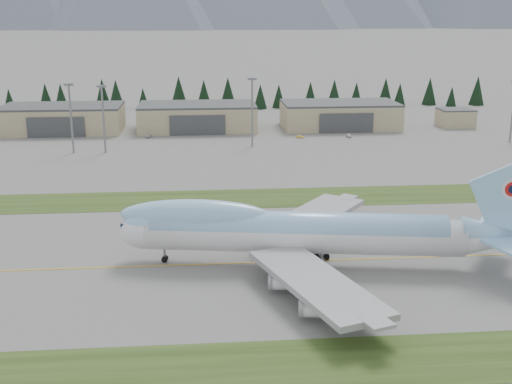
{
  "coord_description": "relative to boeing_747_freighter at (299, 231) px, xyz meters",
  "views": [
    {
      "loc": [
        -13.47,
        -116.14,
        46.93
      ],
      "look_at": [
        -1.53,
        22.57,
        8.0
      ],
      "focal_mm": 45.0,
      "sensor_mm": 36.0,
      "label": 1
    }
  ],
  "objects": [
    {
      "name": "ground",
      "position": [
        -4.54,
        1.96,
        -6.91
      ],
      "size": [
        7000.0,
        7000.0,
        0.0
      ],
      "primitive_type": "plane",
      "color": "slate",
      "rests_on": "ground"
    },
    {
      "name": "hangar_center",
      "position": [
        -19.54,
        151.86,
        -1.52
      ],
      "size": [
        48.0,
        26.6,
        10.8
      ],
      "color": "tan",
      "rests_on": "ground"
    },
    {
      "name": "boeing_747_freighter",
      "position": [
        0.0,
        0.0,
        0.0
      ],
      "size": [
        79.9,
        67.85,
        20.95
      ],
      "rotation": [
        0.0,
        0.0,
        -0.16
      ],
      "color": "white",
      "rests_on": "ground"
    },
    {
      "name": "hangar_left",
      "position": [
        -74.54,
        151.86,
        -1.52
      ],
      "size": [
        48.0,
        26.6,
        10.8
      ],
      "color": "tan",
      "rests_on": "ground"
    },
    {
      "name": "service_vehicle_b",
      "position": [
        20.1,
        129.44,
        -6.91
      ],
      "size": [
        3.35,
        2.55,
        1.06
      ],
      "primitive_type": "imported",
      "rotation": [
        0.0,
        0.0,
        1.06
      ],
      "color": "gold",
      "rests_on": "ground"
    },
    {
      "name": "hangar_right",
      "position": [
        40.46,
        151.86,
        -1.52
      ],
      "size": [
        48.0,
        26.6,
        10.8
      ],
      "color": "tan",
      "rests_on": "ground"
    },
    {
      "name": "control_shed",
      "position": [
        90.46,
        149.96,
        -3.11
      ],
      "size": [
        14.0,
        12.0,
        7.6
      ],
      "color": "tan",
      "rests_on": "ground"
    },
    {
      "name": "service_vehicle_a",
      "position": [
        -38.73,
        135.71,
        -6.91
      ],
      "size": [
        2.0,
        4.14,
        1.37
      ],
      "primitive_type": "imported",
      "rotation": [
        0.0,
        0.0,
        -0.1
      ],
      "color": "silver",
      "rests_on": "ground"
    },
    {
      "name": "service_vehicle_c",
      "position": [
        39.57,
        129.69,
        -6.91
      ],
      "size": [
        2.28,
        4.38,
        1.21
      ],
      "primitive_type": "imported",
      "rotation": [
        0.0,
        0.0,
        -0.15
      ],
      "color": "#BDBCC1",
      "rests_on": "ground"
    },
    {
      "name": "conifer_belt",
      "position": [
        -1.19,
        214.18,
        0.06
      ],
      "size": [
        276.56,
        15.33,
        16.1
      ],
      "color": "black",
      "rests_on": "ground"
    },
    {
      "name": "grass_strip_near",
      "position": [
        -4.54,
        -36.04,
        -6.91
      ],
      "size": [
        400.0,
        14.0,
        0.08
      ],
      "primitive_type": "cube",
      "color": "#2B3F16",
      "rests_on": "ground"
    },
    {
      "name": "taxiway_line_main",
      "position": [
        -4.54,
        1.96,
        -6.91
      ],
      "size": [
        400.0,
        0.4,
        0.02
      ],
      "primitive_type": "cube",
      "color": "gold",
      "rests_on": "ground"
    },
    {
      "name": "grass_strip_far",
      "position": [
        -4.54,
        46.96,
        -6.91
      ],
      "size": [
        400.0,
        18.0,
        0.08
      ],
      "primitive_type": "cube",
      "color": "#2B3F16",
      "rests_on": "ground"
    },
    {
      "name": "floodlight_masts",
      "position": [
        -34.91,
        112.47,
        9.23
      ],
      "size": [
        202.89,
        9.58,
        24.77
      ],
      "color": "gray",
      "rests_on": "ground"
    }
  ]
}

